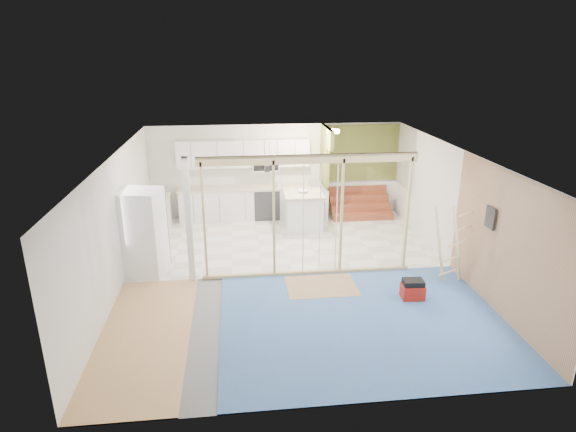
{
  "coord_description": "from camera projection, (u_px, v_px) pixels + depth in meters",
  "views": [
    {
      "loc": [
        -1.15,
        -9.15,
        4.55
      ],
      "look_at": [
        -0.04,
        0.6,
        1.12
      ],
      "focal_mm": 30.0,
      "sensor_mm": 36.0,
      "label": 1
    }
  ],
  "objects": [
    {
      "name": "soap_bottle_a",
      "position": [
        186.0,
        183.0,
        13.17
      ],
      "size": [
        0.13,
        0.13,
        0.27
      ],
      "primitive_type": "imported",
      "rotation": [
        0.0,
        0.0,
        -0.28
      ],
      "color": "#B3B6C8",
      "rests_on": "base_cabinets"
    },
    {
      "name": "bowl",
      "position": [
        303.0,
        191.0,
        12.5
      ],
      "size": [
        0.34,
        0.34,
        0.07
      ],
      "primitive_type": "imported",
      "rotation": [
        0.0,
        0.0,
        -0.32
      ],
      "color": "silver",
      "rests_on": "island"
    },
    {
      "name": "island",
      "position": [
        303.0,
        211.0,
        12.64
      ],
      "size": [
        1.04,
        1.04,
        1.01
      ],
      "rotation": [
        0.0,
        0.0,
        -0.01
      ],
      "color": "white",
      "rests_on": "room"
    },
    {
      "name": "toolbox",
      "position": [
        413.0,
        290.0,
        9.18
      ],
      "size": [
        0.44,
        0.35,
        0.4
      ],
      "rotation": [
        0.0,
        0.0,
        -0.07
      ],
      "color": "#9C190E",
      "rests_on": "room"
    },
    {
      "name": "ladder",
      "position": [
        451.0,
        245.0,
        9.6
      ],
      "size": [
        0.89,
        0.11,
        1.65
      ],
      "rotation": [
        0.0,
        0.0,
        0.2
      ],
      "color": "#D4B381",
      "rests_on": "room"
    },
    {
      "name": "soap_bottle_b",
      "position": [
        279.0,
        183.0,
        13.27
      ],
      "size": [
        0.1,
        0.11,
        0.21
      ],
      "primitive_type": "imported",
      "rotation": [
        0.0,
        0.0,
        0.1
      ],
      "color": "silver",
      "rests_on": "base_cabinets"
    },
    {
      "name": "green_partition",
      "position": [
        349.0,
        184.0,
        13.55
      ],
      "size": [
        2.25,
        1.51,
        2.6
      ],
      "color": "olive",
      "rests_on": "room"
    },
    {
      "name": "ceiling_light",
      "position": [
        333.0,
        131.0,
        12.34
      ],
      "size": [
        0.32,
        0.32,
        0.08
      ],
      "primitive_type": "cylinder",
      "color": "#FFEABF",
      "rests_on": "room"
    },
    {
      "name": "floor_overlays",
      "position": [
        296.0,
        273.0,
        10.27
      ],
      "size": [
        7.0,
        8.0,
        0.03
      ],
      "color": "white",
      "rests_on": "room"
    },
    {
      "name": "pot_rack",
      "position": [
        271.0,
        163.0,
        11.29
      ],
      "size": [
        0.52,
        0.52,
        0.72
      ],
      "color": "black",
      "rests_on": "room"
    },
    {
      "name": "base_cabinets",
      "position": [
        219.0,
        208.0,
        13.04
      ],
      "size": [
        4.45,
        2.24,
        0.93
      ],
      "color": "white",
      "rests_on": "room"
    },
    {
      "name": "fridge",
      "position": [
        144.0,
        233.0,
        10.0
      ],
      "size": [
        0.94,
        0.91,
        1.84
      ],
      "rotation": [
        0.0,
        0.0,
        -0.19
      ],
      "color": "white",
      "rests_on": "room"
    },
    {
      "name": "sheathing_panel",
      "position": [
        508.0,
        248.0,
        8.28
      ],
      "size": [
        0.02,
        4.0,
        2.6
      ],
      "primitive_type": "cube",
      "color": "tan",
      "rests_on": "room"
    },
    {
      "name": "upper_cabinets",
      "position": [
        246.0,
        154.0,
        13.1
      ],
      "size": [
        3.6,
        0.41,
        0.85
      ],
      "color": "white",
      "rests_on": "room"
    },
    {
      "name": "stud_frame",
      "position": [
        280.0,
        204.0,
        9.65
      ],
      "size": [
        4.66,
        0.14,
        2.6
      ],
      "color": "#CBBE7C",
      "rests_on": "room"
    },
    {
      "name": "room",
      "position": [
        293.0,
        217.0,
        9.78
      ],
      "size": [
        7.01,
        8.01,
        2.61
      ],
      "color": "slate",
      "rests_on": "ground"
    },
    {
      "name": "electrical_panel",
      "position": [
        490.0,
        218.0,
        8.72
      ],
      "size": [
        0.04,
        0.3,
        0.4
      ],
      "primitive_type": "cube",
      "color": "#333337",
      "rests_on": "room"
    }
  ]
}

